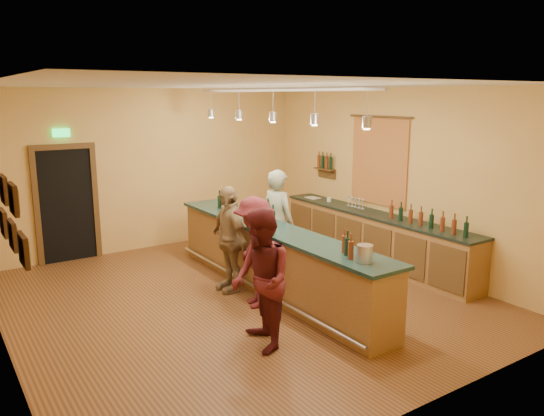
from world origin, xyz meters
TOP-DOWN VIEW (x-y plane):
  - floor at (0.00, 0.00)m, footprint 7.00×7.00m
  - ceiling at (0.00, 0.00)m, footprint 6.50×7.00m
  - wall_back at (0.00, 3.50)m, footprint 6.50×0.02m
  - wall_front at (0.00, -3.50)m, footprint 6.50×0.02m
  - wall_right at (3.25, 0.00)m, footprint 0.02×7.00m
  - doorway at (-1.70, 3.47)m, footprint 1.15×0.09m
  - tapestry at (3.23, 0.40)m, footprint 0.03×1.40m
  - bottle_shelf at (3.17, 1.90)m, footprint 0.17×0.55m
  - picture_grid at (-3.21, -0.75)m, footprint 0.06×2.20m
  - back_counter at (2.97, 0.18)m, footprint 0.60×4.55m
  - tasting_bar at (0.58, -0.00)m, footprint 0.73×5.10m
  - pendant_track at (0.59, -0.00)m, footprint 0.11×4.60m
  - bartender at (1.14, 0.66)m, footprint 0.57×0.75m
  - customer_a at (-0.61, -1.53)m, footprint 0.87×1.00m
  - customer_b at (0.04, 0.42)m, footprint 0.44×1.00m
  - customer_c at (0.04, -0.34)m, footprint 0.92×1.20m
  - bar_stool at (1.89, 1.72)m, footprint 0.33×0.33m

SIDE VIEW (x-z plane):
  - floor at x=0.00m, z-range 0.00..0.00m
  - back_counter at x=2.97m, z-range -0.15..1.12m
  - bar_stool at x=1.89m, z-range 0.20..0.88m
  - tasting_bar at x=0.58m, z-range -0.08..1.30m
  - customer_c at x=0.04m, z-range 0.00..1.64m
  - customer_b at x=0.04m, z-range 0.00..1.69m
  - customer_a at x=-0.61m, z-range 0.00..1.75m
  - bartender at x=1.14m, z-range 0.00..1.84m
  - doorway at x=-1.70m, z-range -0.11..2.36m
  - wall_back at x=0.00m, z-range 0.00..3.20m
  - wall_front at x=0.00m, z-range 0.00..3.20m
  - wall_right at x=3.25m, z-range 0.00..3.20m
  - bottle_shelf at x=3.17m, z-range 1.39..1.94m
  - tapestry at x=3.23m, z-range 1.05..2.65m
  - picture_grid at x=-3.21m, z-range 1.60..2.30m
  - pendant_track at x=0.59m, z-range 2.73..3.24m
  - ceiling at x=0.00m, z-range 3.19..3.21m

